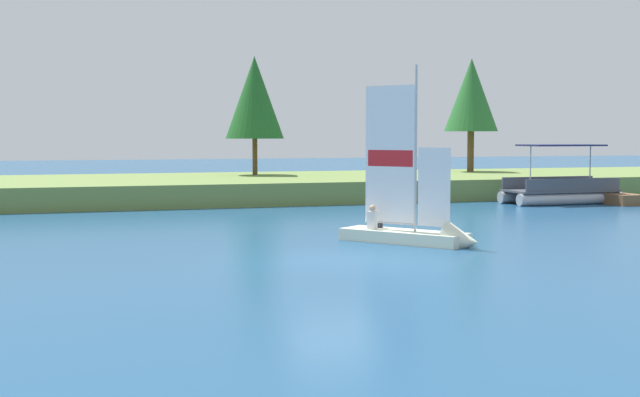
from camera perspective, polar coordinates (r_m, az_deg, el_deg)
name	(u,v)px	position (r m, az deg, el deg)	size (l,w,h in m)	color
ground_plane	(334,260)	(23.37, 0.96, -4.16)	(200.00, 200.00, 0.00)	navy
shore_bank	(193,188)	(46.45, -8.50, 0.68)	(80.00, 12.94, 1.12)	olive
shoreline_tree_midleft	(255,98)	(49.55, -4.40, 6.75)	(3.38, 3.38, 6.85)	brown
shoreline_tree_centre	(471,95)	(54.95, 10.09, 6.82)	(3.38, 3.38, 7.14)	brown
wooden_dock	(601,197)	(45.96, 18.27, 0.10)	(1.41, 5.43, 0.53)	brown
sailboat	(423,230)	(26.92, 6.90, -2.11)	(3.76, 4.48, 5.99)	silver
pontoon_boat	(560,190)	(44.43, 15.78, 0.58)	(5.84, 2.46, 2.96)	#B2B2B7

